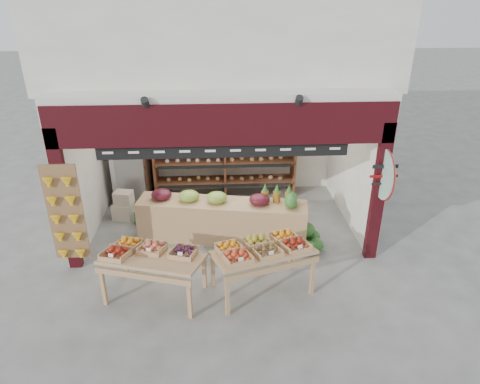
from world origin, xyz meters
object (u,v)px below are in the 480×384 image
object	(u,v)px
refrigerator	(132,163)
mid_counter	(221,219)
back_shelving	(225,146)
watermelon_pile	(305,239)
display_table_left	(148,255)
display_table_right	(262,250)
cardboard_stack	(134,209)

from	to	relation	value
refrigerator	mid_counter	world-z (taller)	refrigerator
back_shelving	refrigerator	distance (m)	2.19
mid_counter	back_shelving	bearing A→B (deg)	86.57
back_shelving	watermelon_pile	bearing A→B (deg)	-59.24
back_shelving	mid_counter	size ratio (longest dim) A/B	0.99
back_shelving	mid_counter	distance (m)	2.25
display_table_left	refrigerator	bearing A→B (deg)	103.43
display_table_right	watermelon_pile	size ratio (longest dim) A/B	2.51
mid_counter	display_table_left	xyz separation A→B (m)	(-1.20, -1.65, 0.30)
refrigerator	mid_counter	size ratio (longest dim) A/B	0.58
back_shelving	cardboard_stack	distance (m)	2.55
display_table_left	display_table_right	xyz separation A→B (m)	(1.85, -0.02, 0.04)
cardboard_stack	display_table_right	world-z (taller)	display_table_right
refrigerator	cardboard_stack	bearing A→B (deg)	-75.07
back_shelving	display_table_left	world-z (taller)	back_shelving
back_shelving	cardboard_stack	size ratio (longest dim) A/B	3.27
refrigerator	display_table_left	xyz separation A→B (m)	(0.83, -3.48, -0.23)
back_shelving	display_table_left	bearing A→B (deg)	-109.55
cardboard_stack	watermelon_pile	size ratio (longest dim) A/B	1.45
watermelon_pile	mid_counter	bearing A→B (deg)	165.43
display_table_left	display_table_right	size ratio (longest dim) A/B	0.98
display_table_right	display_table_left	bearing A→B (deg)	179.28
back_shelving	display_table_right	xyz separation A→B (m)	(0.52, -3.76, -0.48)
back_shelving	display_table_right	distance (m)	3.83
cardboard_stack	display_table_left	xyz separation A→B (m)	(0.71, -2.62, 0.52)
cardboard_stack	display_table_right	distance (m)	3.73
back_shelving	cardboard_stack	world-z (taller)	back_shelving
mid_counter	display_table_left	world-z (taller)	mid_counter
back_shelving	refrigerator	xyz separation A→B (m)	(-2.16, -0.26, -0.29)
mid_counter	watermelon_pile	size ratio (longest dim) A/B	4.79
mid_counter	display_table_left	size ratio (longest dim) A/B	1.96
back_shelving	mid_counter	xyz separation A→B (m)	(-0.13, -2.09, -0.82)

